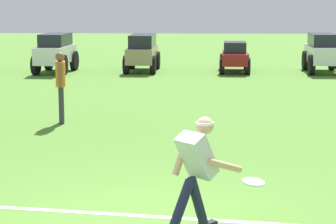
{
  "coord_description": "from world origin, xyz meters",
  "views": [
    {
      "loc": [
        0.58,
        -7.37,
        2.79
      ],
      "look_at": [
        0.16,
        3.13,
        0.9
      ],
      "focal_mm": 70.0,
      "sensor_mm": 36.0,
      "label": 1
    }
  ],
  "objects": [
    {
      "name": "frisbee_thrower",
      "position": [
        0.61,
        -0.01,
        0.79
      ],
      "size": [
        0.98,
        0.74,
        1.39
      ],
      "color": "#191E38",
      "rests_on": "ground_plane"
    },
    {
      "name": "parked_car_slot_d",
      "position": [
        2.05,
        16.44,
        0.56
      ],
      "size": [
        1.18,
        2.24,
        1.1
      ],
      "color": "maroon",
      "rests_on": "ground_plane"
    },
    {
      "name": "parked_car_slot_b",
      "position": [
        -4.42,
        16.0,
        0.74
      ],
      "size": [
        1.32,
        2.41,
        1.4
      ],
      "color": "silver",
      "rests_on": "ground_plane"
    },
    {
      "name": "parked_car_slot_e",
      "position": [
        5.19,
        16.39,
        0.74
      ],
      "size": [
        1.22,
        2.37,
        1.4
      ],
      "color": "silver",
      "rests_on": "ground_plane"
    },
    {
      "name": "field_line_paint",
      "position": [
        0.0,
        0.59,
        0.0
      ],
      "size": [
        24.64,
        3.56,
        0.01
      ],
      "primitive_type": "cube",
      "rotation": [
        0.0,
        0.0,
        -0.14
      ],
      "color": "white",
      "rests_on": "ground_plane"
    },
    {
      "name": "frisbee_in_flight",
      "position": [
        1.32,
        0.43,
        0.52
      ],
      "size": [
        0.39,
        0.39,
        0.06
      ],
      "color": "white"
    },
    {
      "name": "parked_car_slot_c",
      "position": [
        -1.33,
        16.58,
        0.72
      ],
      "size": [
        1.22,
        2.43,
        1.34
      ],
      "color": "#998466",
      "rests_on": "ground_plane"
    },
    {
      "name": "teammate_midfield",
      "position": [
        -2.32,
        6.63,
        0.94
      ],
      "size": [
        0.25,
        0.5,
        1.56
      ],
      "color": "#33333D",
      "rests_on": "ground_plane"
    }
  ]
}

